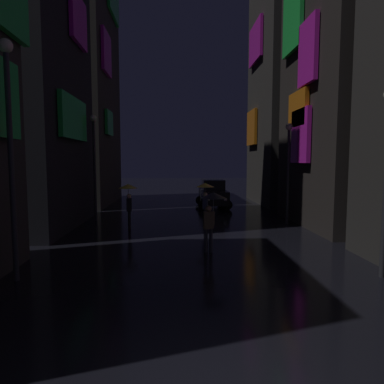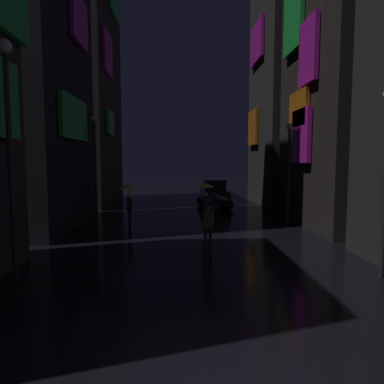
% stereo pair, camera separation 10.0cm
% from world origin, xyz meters
% --- Properties ---
extents(building_left_far, '(4.25, 8.60, 20.60)m').
position_xyz_m(building_left_far, '(-7.49, 22.30, 10.31)').
color(building_left_far, '#33302D').
rests_on(building_left_far, ground).
extents(building_right_mid, '(4.25, 7.37, 13.37)m').
position_xyz_m(building_right_mid, '(7.47, 12.69, 6.70)').
color(building_right_mid, '#2D2826').
rests_on(building_right_mid, ground).
extents(building_right_far, '(4.25, 7.43, 16.68)m').
position_xyz_m(building_right_far, '(7.48, 21.72, 8.35)').
color(building_right_far, '#33302D').
rests_on(building_right_far, ground).
extents(pedestrian_foreground_left_black, '(0.90, 0.90, 2.12)m').
position_xyz_m(pedestrian_foreground_left_black, '(0.56, 7.81, 1.67)').
color(pedestrian_foreground_left_black, '#2D2D38').
rests_on(pedestrian_foreground_left_black, ground).
extents(pedestrian_foreground_right_yellow, '(0.90, 0.90, 2.12)m').
position_xyz_m(pedestrian_foreground_right_yellow, '(-2.93, 12.31, 1.67)').
color(pedestrian_foreground_right_yellow, black).
rests_on(pedestrian_foreground_right_yellow, ground).
extents(pedestrian_midstreet_left_yellow, '(0.90, 0.90, 2.12)m').
position_xyz_m(pedestrian_midstreet_left_yellow, '(0.78, 12.92, 1.67)').
color(pedestrian_midstreet_left_yellow, '#2D2D38').
rests_on(pedestrian_midstreet_left_yellow, ground).
extents(car_distant, '(2.27, 4.16, 1.92)m').
position_xyz_m(car_distant, '(1.92, 19.59, 0.93)').
color(car_distant, black).
rests_on(car_distant, ground).
extents(streetlamp_left_far, '(0.36, 0.36, 5.63)m').
position_xyz_m(streetlamp_left_far, '(-5.00, 14.51, 3.51)').
color(streetlamp_left_far, '#2D2D33').
rests_on(streetlamp_left_far, ground).
extents(streetlamp_right_far, '(0.36, 0.36, 5.10)m').
position_xyz_m(streetlamp_right_far, '(5.00, 13.06, 3.22)').
color(streetlamp_right_far, '#2D2D33').
rests_on(streetlamp_right_far, ground).
extents(streetlamp_left_near, '(0.36, 0.36, 6.31)m').
position_xyz_m(streetlamp_left_near, '(-5.00, 5.21, 3.88)').
color(streetlamp_left_near, '#2D2D33').
rests_on(streetlamp_left_near, ground).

